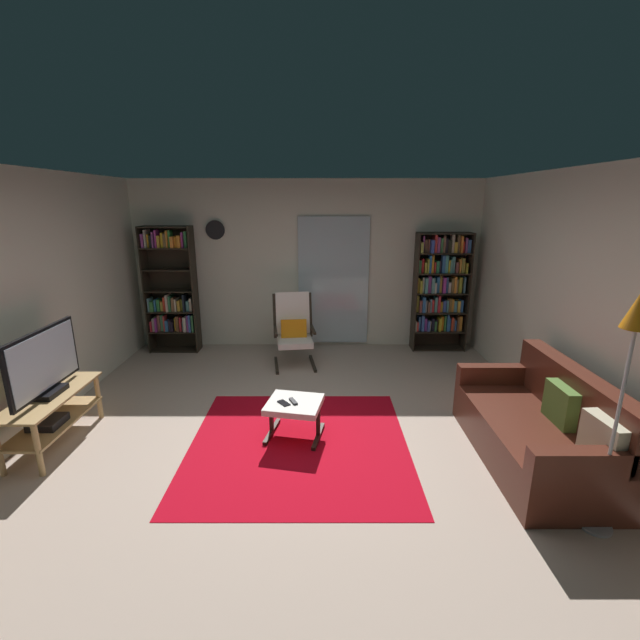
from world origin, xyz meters
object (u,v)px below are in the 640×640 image
(ottoman, at_px, (295,408))
(bookshelf_near_sofa, at_px, (440,287))
(tv_remote, at_px, (294,401))
(lounge_armchair, at_px, (294,328))
(television, at_px, (45,364))
(tv_stand, at_px, (52,412))
(cell_phone, at_px, (284,403))
(bookshelf_near_tv, at_px, (171,290))
(floor_lamp_by_sofa, at_px, (633,342))
(wall_clock, at_px, (216,230))
(leather_sofa, at_px, (541,430))

(ottoman, bearing_deg, bookshelf_near_sofa, 51.66)
(bookshelf_near_sofa, distance_m, tv_remote, 3.45)
(lounge_armchair, distance_m, ottoman, 2.03)
(television, bearing_deg, ottoman, 3.32)
(tv_stand, relative_size, cell_phone, 8.06)
(bookshelf_near_tv, distance_m, ottoman, 3.35)
(lounge_armchair, relative_size, floor_lamp_by_sofa, 0.58)
(bookshelf_near_sofa, xyz_separation_m, wall_clock, (-3.44, 0.15, 0.86))
(leather_sofa, xyz_separation_m, ottoman, (-2.22, 0.42, -0.00))
(lounge_armchair, bearing_deg, leather_sofa, -46.03)
(bookshelf_near_tv, relative_size, lounge_armchair, 1.88)
(television, xyz_separation_m, cell_phone, (2.20, 0.09, -0.44))
(lounge_armchair, height_order, cell_phone, lounge_armchair)
(tv_stand, xyz_separation_m, lounge_armchair, (2.18, 2.16, 0.20))
(tv_stand, relative_size, ottoman, 1.87)
(leather_sofa, distance_m, floor_lamp_by_sofa, 1.39)
(ottoman, relative_size, floor_lamp_by_sofa, 0.34)
(leather_sofa, bearing_deg, tv_stand, 176.58)
(tv_stand, bearing_deg, tv_remote, 3.50)
(leather_sofa, relative_size, floor_lamp_by_sofa, 0.99)
(bookshelf_near_tv, height_order, cell_phone, bookshelf_near_tv)
(ottoman, height_order, wall_clock, wall_clock)
(bookshelf_near_sofa, height_order, floor_lamp_by_sofa, bookshelf_near_sofa)
(television, bearing_deg, leather_sofa, -3.63)
(ottoman, bearing_deg, cell_phone, -158.16)
(leather_sofa, height_order, wall_clock, wall_clock)
(bookshelf_near_sofa, bearing_deg, ottoman, -128.34)
(tv_remote, bearing_deg, tv_stand, 159.07)
(cell_phone, bearing_deg, tv_remote, -19.18)
(tv_stand, relative_size, lounge_armchair, 1.10)
(lounge_armchair, relative_size, cell_phone, 7.30)
(lounge_armchair, bearing_deg, cell_phone, -89.34)
(lounge_armchair, height_order, tv_remote, lounge_armchair)
(tv_remote, relative_size, floor_lamp_by_sofa, 0.08)
(floor_lamp_by_sofa, bearing_deg, bookshelf_near_sofa, 92.13)
(lounge_armchair, bearing_deg, wall_clock, 146.80)
(floor_lamp_by_sofa, distance_m, wall_clock, 5.43)
(lounge_armchair, bearing_deg, tv_remote, -86.76)
(bookshelf_near_tv, bearing_deg, wall_clock, 17.33)
(leather_sofa, height_order, cell_phone, leather_sofa)
(bookshelf_near_sofa, height_order, ottoman, bookshelf_near_sofa)
(bookshelf_near_tv, bearing_deg, tv_stand, -95.80)
(ottoman, relative_size, tv_remote, 4.19)
(bookshelf_near_tv, xyz_separation_m, tv_remote, (2.01, -2.60, -0.58))
(television, distance_m, cell_phone, 2.24)
(television, height_order, cell_phone, television)
(tv_stand, xyz_separation_m, floor_lamp_by_sofa, (4.54, -1.11, 1.08))
(tv_stand, relative_size, bookshelf_near_sofa, 0.62)
(cell_phone, bearing_deg, bookshelf_near_tv, 88.26)
(television, bearing_deg, lounge_armchair, 44.59)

